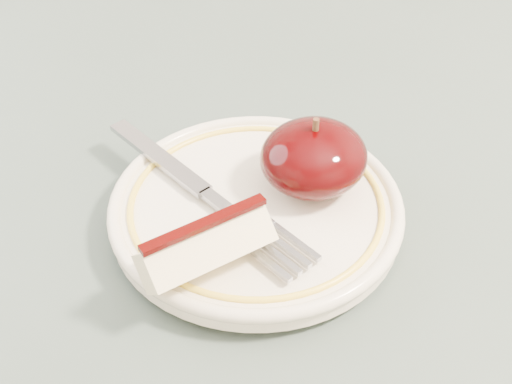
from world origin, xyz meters
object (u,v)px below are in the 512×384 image
table (279,272)px  fork (206,193)px  apple_half (314,157)px  plate (256,209)px

table → fork: fork is taller
apple_half → fork: 0.07m
apple_half → fork: (-0.07, 0.02, -0.02)m
table → fork: (-0.06, -0.00, 0.11)m
plate → fork: 0.03m
table → plate: plate is taller
table → fork: size_ratio=4.78×
table → apple_half: 0.13m
table → apple_half: (0.01, -0.03, 0.13)m
plate → apple_half: size_ratio=2.68×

